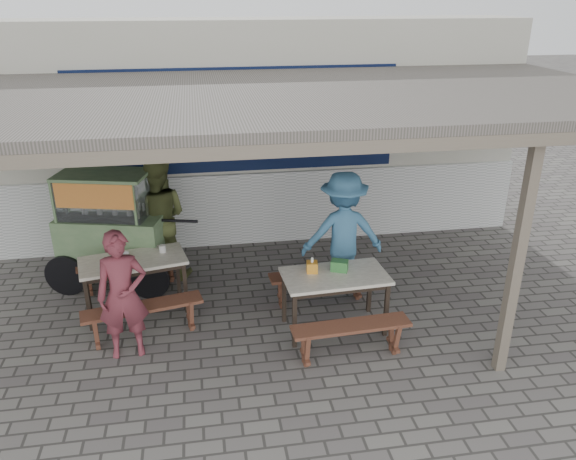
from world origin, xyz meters
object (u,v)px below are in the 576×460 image
(patron_wall_side, at_px, (158,219))
(condiment_jar, at_px, (162,249))
(bench_left_wall, at_px, (130,266))
(patron_street_side, at_px, (123,295))
(bench_left_street, at_px, (143,314))
(patron_right_table, at_px, (343,234))
(vendor_cart, at_px, (111,226))
(bench_right_street, at_px, (351,333))
(donation_box, at_px, (340,266))
(bench_right_wall, at_px, (320,280))
(condiment_bowl, at_px, (122,256))
(table_left, at_px, (133,265))
(tissue_box, at_px, (312,267))
(table_right, at_px, (335,280))

(patron_wall_side, bearing_deg, condiment_jar, 104.03)
(bench_left_wall, xyz_separation_m, patron_street_side, (0.12, -1.62, 0.43))
(bench_left_street, xyz_separation_m, bench_left_wall, (-0.28, 1.33, 0.00))
(bench_left_wall, height_order, patron_right_table, patron_right_table)
(vendor_cart, relative_size, patron_street_side, 1.39)
(bench_left_wall, bearing_deg, patron_wall_side, 24.10)
(patron_wall_side, relative_size, condiment_jar, 19.03)
(bench_right_street, relative_size, patron_wall_side, 0.76)
(bench_left_street, xyz_separation_m, patron_wall_side, (0.14, 1.64, 0.57))
(patron_street_side, relative_size, donation_box, 7.61)
(condiment_jar, bearing_deg, bench_right_street, -37.67)
(bench_right_wall, xyz_separation_m, patron_street_side, (-2.42, -0.77, 0.43))
(patron_wall_side, distance_m, condiment_bowl, 0.99)
(vendor_cart, bearing_deg, table_left, -52.84)
(patron_street_side, bearing_deg, condiment_bowl, 91.27)
(bench_right_street, xyz_separation_m, donation_box, (0.04, 0.74, 0.48))
(vendor_cart, xyz_separation_m, donation_box, (2.86, -1.55, -0.08))
(bench_left_wall, bearing_deg, donation_box, -39.57)
(bench_left_wall, bearing_deg, table_left, -90.00)
(bench_left_street, xyz_separation_m, patron_right_table, (2.63, 0.78, 0.53))
(table_left, distance_m, patron_right_table, 2.78)
(bench_right_street, relative_size, condiment_jar, 14.43)
(patron_right_table, bearing_deg, patron_wall_side, -16.57)
(tissue_box, bearing_deg, table_left, 161.98)
(bench_left_street, distance_m, condiment_jar, 0.97)
(patron_right_table, relative_size, donation_box, 8.61)
(bench_left_street, xyz_separation_m, donation_box, (2.37, -0.06, 0.48))
(vendor_cart, bearing_deg, bench_right_street, -24.68)
(patron_wall_side, distance_m, donation_box, 2.81)
(bench_right_wall, xyz_separation_m, tissue_box, (-0.22, -0.53, 0.48))
(vendor_cart, height_order, condiment_bowl, vendor_cart)
(bench_left_wall, bearing_deg, condiment_bowl, -101.83)
(bench_left_wall, height_order, donation_box, donation_box)
(table_right, distance_m, bench_right_wall, 0.73)
(patron_street_side, relative_size, patron_wall_side, 0.85)
(bench_left_wall, relative_size, patron_street_side, 0.94)
(bench_left_street, xyz_separation_m, bench_right_street, (2.34, -0.80, -0.00))
(bench_left_wall, xyz_separation_m, condiment_bowl, (0.00, -0.58, 0.44))
(table_left, distance_m, table_right, 2.57)
(table_right, height_order, condiment_jar, condiment_jar)
(bench_left_street, relative_size, bench_left_wall, 1.00)
(bench_right_street, xyz_separation_m, patron_street_side, (-2.50, 0.51, 0.43))
(bench_left_street, relative_size, patron_street_side, 0.94)
(patron_right_table, bearing_deg, bench_left_wall, -8.29)
(table_right, bearing_deg, bench_right_wall, 90.00)
(bench_right_wall, height_order, patron_street_side, patron_street_side)
(tissue_box, bearing_deg, table_right, -23.27)
(vendor_cart, relative_size, condiment_bowl, 11.67)
(table_left, relative_size, patron_wall_side, 0.79)
(table_left, relative_size, tissue_box, 10.81)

